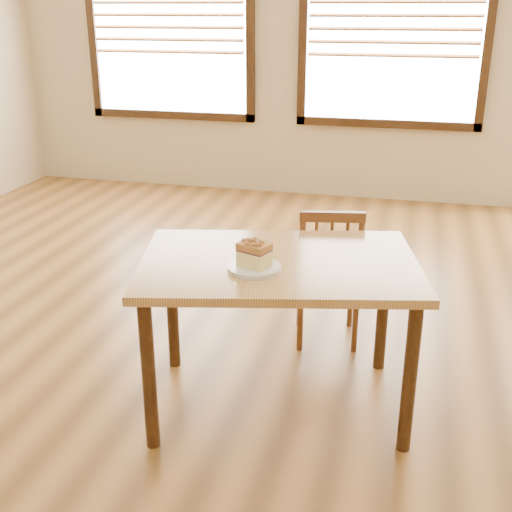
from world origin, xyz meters
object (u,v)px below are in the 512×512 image
(cafe_table_main, at_px, (279,280))
(cafe_chair_main, at_px, (328,274))
(plate, at_px, (254,268))
(cake_slice, at_px, (254,253))

(cafe_table_main, distance_m, cafe_chair_main, 0.73)
(plate, relative_size, cake_slice, 1.48)
(cake_slice, bearing_deg, cafe_chair_main, 96.93)
(cafe_table_main, relative_size, cafe_chair_main, 1.67)
(cafe_chair_main, bearing_deg, cafe_table_main, 67.36)
(cafe_table_main, bearing_deg, cake_slice, -132.83)
(plate, bearing_deg, cake_slice, -130.55)
(cafe_chair_main, bearing_deg, cake_slice, 63.95)
(cafe_chair_main, relative_size, plate, 3.60)
(cafe_table_main, bearing_deg, plate, -132.77)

